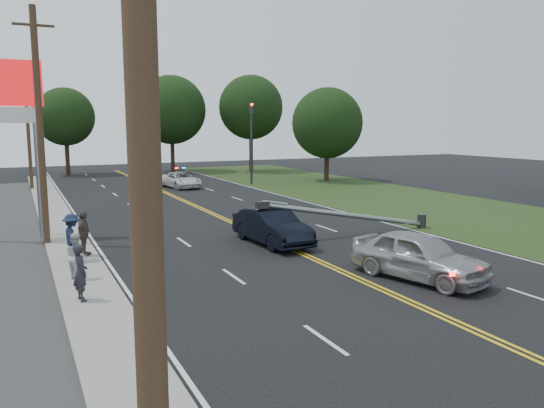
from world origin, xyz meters
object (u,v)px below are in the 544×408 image
traffic_signal (251,136)px  utility_pole_near (144,134)px  emergency_b (145,178)px  crashed_sedan (272,226)px  utility_pole_mid (40,127)px  bystander_a (80,272)px  bystander_c (72,237)px  waiting_sedan (419,256)px  bystander_d (84,233)px  bystander_b (76,256)px  pylon_sign (4,106)px  utility_pole_far (28,126)px  emergency_a (181,180)px  fallen_streetlight (358,216)px

traffic_signal → utility_pole_near: bearing=-114.7°
emergency_b → crashed_sedan: bearing=-91.7°
utility_pole_near → utility_pole_mid: bearing=90.0°
emergency_b → bystander_a: bearing=-107.4°
bystander_a → bystander_c: bearing=-14.1°
utility_pole_near → waiting_sedan: 14.88m
waiting_sedan → bystander_d: bearing=125.7°
bystander_a → bystander_b: 2.41m
crashed_sedan → utility_pole_mid: bearing=151.9°
pylon_sign → utility_pole_near: 22.06m
utility_pole_far → emergency_a: (11.17, -3.78, -4.44)m
utility_pole_far → emergency_b: bearing=-4.8°
traffic_signal → bystander_b: bearing=-124.8°
utility_pole_near → emergency_a: (11.17, 38.22, -4.44)m
emergency_a → traffic_signal: bearing=-11.1°
pylon_sign → fallen_streetlight: bearing=-22.2°
crashed_sedan → emergency_a: 22.31m
bystander_b → bystander_c: bearing=-22.4°
utility_pole_near → emergency_b: (8.94, 41.25, -4.43)m
bystander_a → bystander_b: size_ratio=1.08×
bystander_a → bystander_c: bystander_c is taller
utility_pole_near → emergency_a: 40.07m
traffic_signal → bystander_a: bearing=-122.5°
utility_pole_far → bystander_a: size_ratio=5.99×
crashed_sedan → emergency_b: bearing=85.9°
fallen_streetlight → emergency_a: fallen_streetlight is taller
utility_pole_far → fallen_streetlight: bearing=-62.8°
bystander_a → bystander_d: (0.71, 5.57, 0.05)m
crashed_sedan → bystander_d: size_ratio=2.68×
emergency_b → bystander_c: bystander_c is taller
utility_pole_mid → traffic_signal: bearing=45.8°
bystander_d → crashed_sedan: bearing=-70.2°
waiting_sedan → pylon_sign: bearing=117.7°
fallen_streetlight → traffic_signal: bearing=79.4°
utility_pole_mid → utility_pole_far: size_ratio=1.00×
bystander_c → bystander_d: 0.79m
utility_pole_near → utility_pole_far: size_ratio=1.00×
crashed_sedan → emergency_b: size_ratio=1.04×
waiting_sedan → crashed_sedan: bearing=91.0°
pylon_sign → crashed_sedan: 12.93m
utility_pole_near → waiting_sedan: (11.02, 9.04, -4.27)m
pylon_sign → traffic_signal: bearing=40.4°
bystander_b → bystander_a: bearing=157.5°
bystander_c → waiting_sedan: bearing=-130.6°
bystander_d → waiting_sedan: bearing=-102.6°
traffic_signal → crashed_sedan: (-8.60, -21.97, -3.43)m
pylon_sign → utility_pole_far: size_ratio=0.80×
traffic_signal → bystander_d: 26.90m
emergency_b → pylon_sign: bearing=-119.7°
utility_pole_mid → emergency_b: utility_pole_mid is taller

